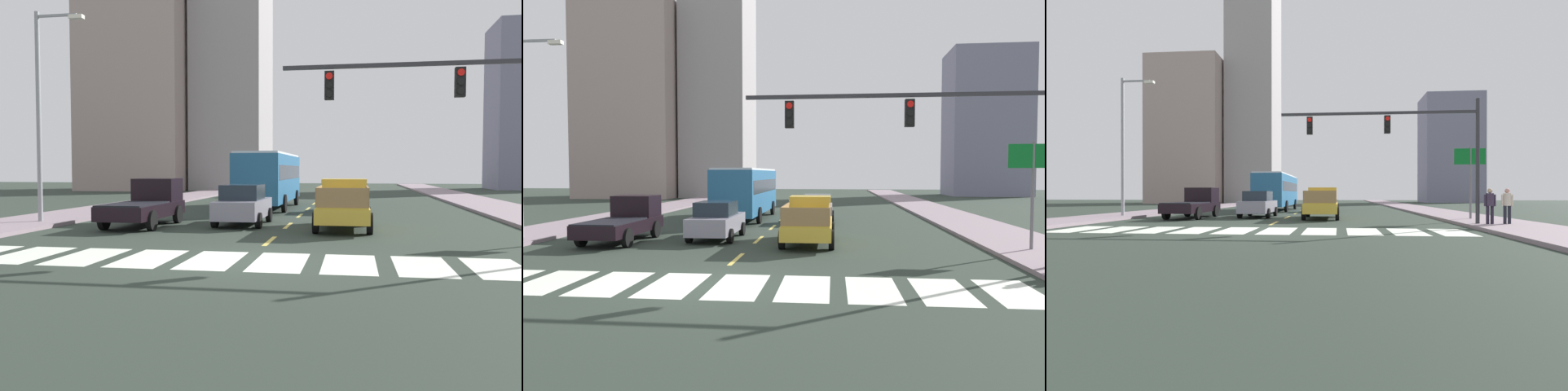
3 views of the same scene
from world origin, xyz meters
TOP-DOWN VIEW (x-y plane):
  - ground_plane at (0.00, 0.00)m, footprint 160.00×160.00m
  - sidewalk_right at (11.22, 18.00)m, footprint 3.92×110.00m
  - sidewalk_left at (-11.22, 18.00)m, footprint 3.92×110.00m
  - crosswalk_stripe_1 at (-6.13, 0.00)m, footprint 1.32×2.94m
  - crosswalk_stripe_2 at (-4.38, 0.00)m, footprint 1.32×2.94m
  - crosswalk_stripe_3 at (-2.63, 0.00)m, footprint 1.32×2.94m
  - crosswalk_stripe_4 at (-0.88, 0.00)m, footprint 1.32×2.94m
  - crosswalk_stripe_5 at (0.88, 0.00)m, footprint 1.32×2.94m
  - crosswalk_stripe_6 at (2.63, 0.00)m, footprint 1.32×2.94m
  - crosswalk_stripe_7 at (4.38, 0.00)m, footprint 1.32×2.94m
  - crosswalk_stripe_8 at (6.13, 0.00)m, footprint 1.32×2.94m
  - lane_dash_0 at (0.00, 4.00)m, footprint 0.16×2.40m
  - lane_dash_1 at (0.00, 9.00)m, footprint 0.16×2.40m
  - lane_dash_2 at (0.00, 14.00)m, footprint 0.16×2.40m
  - lane_dash_3 at (0.00, 19.00)m, footprint 0.16×2.40m
  - lane_dash_4 at (0.00, 24.00)m, footprint 0.16×2.40m
  - lane_dash_5 at (0.00, 29.00)m, footprint 0.16×2.40m
  - lane_dash_6 at (0.00, 34.00)m, footprint 0.16×2.40m
  - lane_dash_7 at (0.00, 39.00)m, footprint 0.16×2.40m
  - pickup_stakebed at (2.32, 8.40)m, footprint 2.18×5.20m
  - pickup_dark at (-5.91, 8.21)m, footprint 2.18×5.20m
  - city_bus at (-2.30, 18.87)m, footprint 2.72×10.80m
  - sedan_near_left at (2.39, 17.11)m, footprint 2.02×4.40m
  - sedan_mid at (-1.93, 9.03)m, footprint 2.02×4.40m
  - traffic_signal_gantry at (6.85, 2.75)m, footprint 9.36×0.27m
  - streetlight_left at (-10.34, 7.63)m, footprint 2.20×0.28m
  - block_mid_right at (-21.81, 46.86)m, footprint 11.80×11.02m

SIDE VIEW (x-z plane):
  - ground_plane at x=0.00m, z-range 0.00..0.00m
  - lane_dash_0 at x=0.00m, z-range 0.00..0.01m
  - lane_dash_1 at x=0.00m, z-range 0.00..0.01m
  - lane_dash_2 at x=0.00m, z-range 0.00..0.01m
  - lane_dash_3 at x=0.00m, z-range 0.00..0.01m
  - lane_dash_4 at x=0.00m, z-range 0.00..0.01m
  - lane_dash_5 at x=0.00m, z-range 0.00..0.01m
  - lane_dash_6 at x=0.00m, z-range 0.00..0.01m
  - lane_dash_7 at x=0.00m, z-range 0.00..0.01m
  - crosswalk_stripe_1 at x=-6.13m, z-range 0.00..0.01m
  - crosswalk_stripe_2 at x=-4.38m, z-range 0.00..0.01m
  - crosswalk_stripe_3 at x=-2.63m, z-range 0.00..0.01m
  - crosswalk_stripe_4 at x=-0.88m, z-range 0.00..0.01m
  - crosswalk_stripe_5 at x=0.88m, z-range 0.00..0.01m
  - crosswalk_stripe_6 at x=2.63m, z-range 0.00..0.01m
  - crosswalk_stripe_7 at x=4.38m, z-range 0.00..0.01m
  - crosswalk_stripe_8 at x=6.13m, z-range 0.00..0.01m
  - sidewalk_right at x=11.22m, z-range 0.00..0.15m
  - sidewalk_left at x=-11.22m, z-range 0.00..0.15m
  - sedan_near_left at x=2.39m, z-range 0.00..1.72m
  - sedan_mid at x=-1.93m, z-range 0.00..1.72m
  - pickup_dark at x=-5.91m, z-range -0.06..1.90m
  - pickup_stakebed at x=2.32m, z-range -0.04..1.92m
  - city_bus at x=-2.30m, z-range 0.29..3.61m
  - traffic_signal_gantry at x=6.85m, z-range 1.21..7.21m
  - streetlight_left at x=-10.34m, z-range 0.47..9.47m
  - block_mid_right at x=-21.81m, z-range 0.00..23.99m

